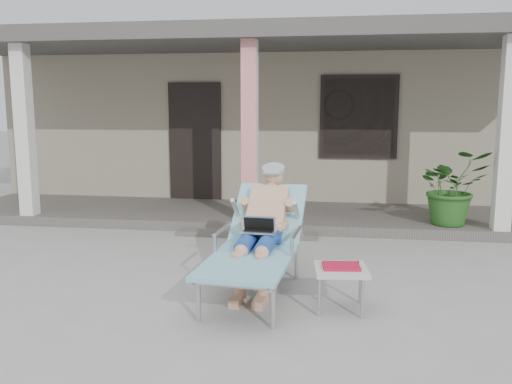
# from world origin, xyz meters

# --- Properties ---
(ground) EXTENTS (60.00, 60.00, 0.00)m
(ground) POSITION_xyz_m (0.00, 0.00, 0.00)
(ground) COLOR #9E9E99
(ground) RESTS_ON ground
(house) EXTENTS (10.40, 5.40, 3.30)m
(house) POSITION_xyz_m (0.00, 6.50, 1.67)
(house) COLOR gray
(house) RESTS_ON ground
(porch_deck) EXTENTS (10.00, 2.00, 0.15)m
(porch_deck) POSITION_xyz_m (0.00, 3.00, 0.07)
(porch_deck) COLOR #605B56
(porch_deck) RESTS_ON ground
(porch_overhang) EXTENTS (10.00, 2.30, 2.85)m
(porch_overhang) POSITION_xyz_m (0.00, 2.95, 2.79)
(porch_overhang) COLOR silver
(porch_overhang) RESTS_ON porch_deck
(porch_step) EXTENTS (2.00, 0.30, 0.07)m
(porch_step) POSITION_xyz_m (0.00, 1.85, 0.04)
(porch_step) COLOR #605B56
(porch_step) RESTS_ON ground
(lounger) EXTENTS (0.89, 2.05, 1.30)m
(lounger) POSITION_xyz_m (0.50, -0.29, 0.80)
(lounger) COLOR #B7B7BC
(lounger) RESTS_ON ground
(side_table) EXTENTS (0.52, 0.52, 0.42)m
(side_table) POSITION_xyz_m (1.31, -0.77, 0.36)
(side_table) COLOR beige
(side_table) RESTS_ON ground
(potted_palm) EXTENTS (1.14, 1.04, 1.09)m
(potted_palm) POSITION_xyz_m (2.89, 2.42, 0.69)
(potted_palm) COLOR #26591E
(potted_palm) RESTS_ON porch_deck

